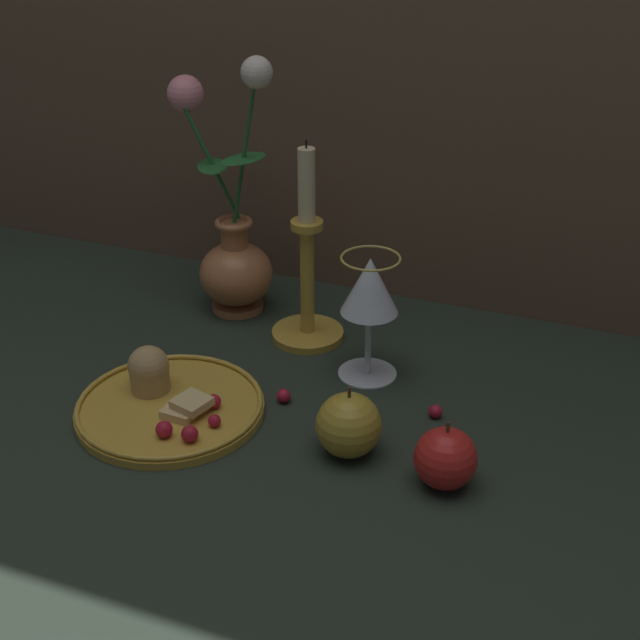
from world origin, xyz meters
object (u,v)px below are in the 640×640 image
at_px(plate_with_pastries, 167,400).
at_px(apple_beside_vase, 445,458).
at_px(wine_glass, 370,291).
at_px(candlestick, 307,281).
at_px(vase, 233,245).
at_px(apple_near_glass, 349,425).

distance_m(plate_with_pastries, apple_beside_vase, 0.33).
relative_size(wine_glass, candlestick, 0.59).
height_order(vase, apple_near_glass, vase).
relative_size(candlestick, apple_beside_vase, 3.48).
xyz_separation_m(candlestick, apple_near_glass, (0.14, -0.22, -0.05)).
height_order(vase, wine_glass, vase).
bearing_deg(plate_with_pastries, apple_beside_vase, -2.26).
bearing_deg(vase, apple_near_glass, -44.52).
distance_m(vase, candlestick, 0.14).
distance_m(vase, wine_glass, 0.25).
bearing_deg(wine_glass, apple_near_glass, -78.38).
bearing_deg(vase, candlestick, -18.25).
bearing_deg(candlestick, apple_beside_vase, -43.32).
bearing_deg(plate_with_pastries, candlestick, 68.52).
distance_m(plate_with_pastries, wine_glass, 0.27).
distance_m(wine_glass, candlestick, 0.12).
bearing_deg(vase, apple_beside_vase, -36.27).
xyz_separation_m(vase, apple_beside_vase, (0.37, -0.28, -0.06)).
distance_m(vase, apple_beside_vase, 0.47).
relative_size(vase, plate_with_pastries, 1.62).
bearing_deg(wine_glass, plate_with_pastries, -139.77).
bearing_deg(vase, plate_with_pastries, -80.99).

